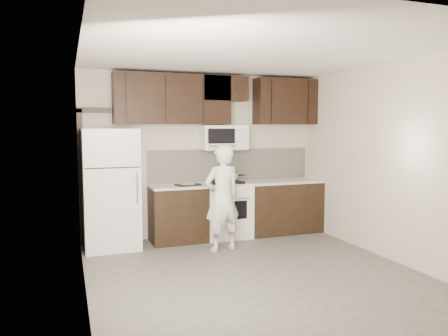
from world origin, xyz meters
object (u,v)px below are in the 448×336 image
refrigerator (111,189)px  microwave (223,138)px  stove (226,210)px  person (222,198)px

refrigerator → microwave: bearing=5.1°
stove → refrigerator: refrigerator is taller
stove → microwave: microwave is taller
stove → microwave: (-0.00, 0.12, 1.19)m
stove → refrigerator: size_ratio=0.52×
microwave → person: size_ratio=0.48×
microwave → refrigerator: (-1.85, -0.17, -0.75)m
stove → person: 0.86m
refrigerator → person: (1.53, -0.68, -0.11)m
stove → refrigerator: 1.90m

